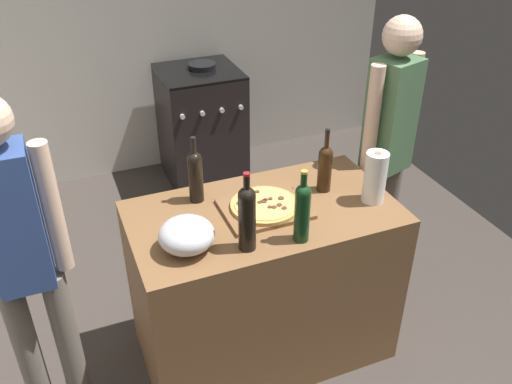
{
  "coord_description": "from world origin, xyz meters",
  "views": [
    {
      "loc": [
        -0.76,
        -1.4,
        2.38
      ],
      "look_at": [
        0.09,
        0.71,
        0.96
      ],
      "focal_mm": 38.63,
      "sensor_mm": 36.0,
      "label": 1
    }
  ],
  "objects_px": {
    "paper_towel_roll": "(375,177)",
    "wine_bottle_green": "(247,216)",
    "pizza": "(265,205)",
    "person_in_stripes": "(22,256)",
    "person_in_red": "(387,144)",
    "wine_bottle_clear": "(302,210)",
    "mixing_bowl": "(187,235)",
    "wine_bottle_amber": "(325,166)",
    "stove": "(202,125)",
    "wine_bottle_dark": "(195,174)"
  },
  "relations": [
    {
      "from": "mixing_bowl",
      "to": "stove",
      "type": "bearing_deg",
      "value": 71.78
    },
    {
      "from": "paper_towel_roll",
      "to": "stove",
      "type": "xyz_separation_m",
      "value": [
        -0.26,
        2.05,
        -0.57
      ]
    },
    {
      "from": "wine_bottle_amber",
      "to": "wine_bottle_dark",
      "type": "height_order",
      "value": "wine_bottle_dark"
    },
    {
      "from": "paper_towel_roll",
      "to": "wine_bottle_green",
      "type": "distance_m",
      "value": 0.72
    },
    {
      "from": "paper_towel_roll",
      "to": "person_in_stripes",
      "type": "relative_size",
      "value": 0.16
    },
    {
      "from": "paper_towel_roll",
      "to": "wine_bottle_dark",
      "type": "xyz_separation_m",
      "value": [
        -0.8,
        0.33,
        0.02
      ]
    },
    {
      "from": "person_in_red",
      "to": "paper_towel_roll",
      "type": "bearing_deg",
      "value": -130.96
    },
    {
      "from": "stove",
      "to": "pizza",
      "type": "bearing_deg",
      "value": -97.74
    },
    {
      "from": "wine_bottle_clear",
      "to": "mixing_bowl",
      "type": "bearing_deg",
      "value": 166.2
    },
    {
      "from": "mixing_bowl",
      "to": "wine_bottle_dark",
      "type": "xyz_separation_m",
      "value": [
        0.15,
        0.36,
        0.07
      ]
    },
    {
      "from": "pizza",
      "to": "wine_bottle_green",
      "type": "relative_size",
      "value": 0.88
    },
    {
      "from": "wine_bottle_green",
      "to": "mixing_bowl",
      "type": "bearing_deg",
      "value": 160.41
    },
    {
      "from": "mixing_bowl",
      "to": "person_in_red",
      "type": "bearing_deg",
      "value": 17.82
    },
    {
      "from": "wine_bottle_green",
      "to": "person_in_stripes",
      "type": "relative_size",
      "value": 0.22
    },
    {
      "from": "pizza",
      "to": "wine_bottle_green",
      "type": "distance_m",
      "value": 0.33
    },
    {
      "from": "wine_bottle_amber",
      "to": "wine_bottle_clear",
      "type": "distance_m",
      "value": 0.44
    },
    {
      "from": "person_in_red",
      "to": "stove",
      "type": "bearing_deg",
      "value": 109.22
    },
    {
      "from": "mixing_bowl",
      "to": "person_in_red",
      "type": "xyz_separation_m",
      "value": [
        1.27,
        0.41,
        -0.01
      ]
    },
    {
      "from": "wine_bottle_amber",
      "to": "pizza",
      "type": "bearing_deg",
      "value": -169.81
    },
    {
      "from": "pizza",
      "to": "mixing_bowl",
      "type": "distance_m",
      "value": 0.45
    },
    {
      "from": "wine_bottle_dark",
      "to": "wine_bottle_green",
      "type": "bearing_deg",
      "value": -78.62
    },
    {
      "from": "mixing_bowl",
      "to": "wine_bottle_clear",
      "type": "height_order",
      "value": "wine_bottle_clear"
    },
    {
      "from": "mixing_bowl",
      "to": "person_in_red",
      "type": "relative_size",
      "value": 0.14
    },
    {
      "from": "pizza",
      "to": "paper_towel_roll",
      "type": "xyz_separation_m",
      "value": [
        0.53,
        -0.12,
        0.1
      ]
    },
    {
      "from": "wine_bottle_clear",
      "to": "wine_bottle_green",
      "type": "xyz_separation_m",
      "value": [
        -0.24,
        0.03,
        0.01
      ]
    },
    {
      "from": "paper_towel_roll",
      "to": "wine_bottle_amber",
      "type": "xyz_separation_m",
      "value": [
        -0.18,
        0.18,
        0.0
      ]
    },
    {
      "from": "paper_towel_roll",
      "to": "wine_bottle_amber",
      "type": "distance_m",
      "value": 0.25
    },
    {
      "from": "pizza",
      "to": "wine_bottle_dark",
      "type": "bearing_deg",
      "value": 142.24
    },
    {
      "from": "wine_bottle_amber",
      "to": "wine_bottle_dark",
      "type": "xyz_separation_m",
      "value": [
        -0.62,
        0.15,
        0.01
      ]
    },
    {
      "from": "wine_bottle_amber",
      "to": "stove",
      "type": "xyz_separation_m",
      "value": [
        -0.09,
        1.88,
        -0.57
      ]
    },
    {
      "from": "wine_bottle_dark",
      "to": "person_in_red",
      "type": "height_order",
      "value": "person_in_red"
    },
    {
      "from": "wine_bottle_clear",
      "to": "wine_bottle_green",
      "type": "bearing_deg",
      "value": 172.33
    },
    {
      "from": "stove",
      "to": "person_in_stripes",
      "type": "height_order",
      "value": "person_in_stripes"
    },
    {
      "from": "mixing_bowl",
      "to": "wine_bottle_dark",
      "type": "distance_m",
      "value": 0.4
    },
    {
      "from": "pizza",
      "to": "wine_bottle_green",
      "type": "height_order",
      "value": "wine_bottle_green"
    },
    {
      "from": "wine_bottle_dark",
      "to": "person_in_red",
      "type": "bearing_deg",
      "value": 2.35
    },
    {
      "from": "stove",
      "to": "person_in_red",
      "type": "bearing_deg",
      "value": -70.78
    },
    {
      "from": "wine_bottle_amber",
      "to": "person_in_stripes",
      "type": "bearing_deg",
      "value": -177.21
    },
    {
      "from": "wine_bottle_clear",
      "to": "wine_bottle_green",
      "type": "height_order",
      "value": "wine_bottle_green"
    },
    {
      "from": "stove",
      "to": "person_in_red",
      "type": "relative_size",
      "value": 0.58
    },
    {
      "from": "mixing_bowl",
      "to": "person_in_stripes",
      "type": "distance_m",
      "value": 0.67
    },
    {
      "from": "wine_bottle_amber",
      "to": "person_in_red",
      "type": "distance_m",
      "value": 0.54
    },
    {
      "from": "wine_bottle_dark",
      "to": "wine_bottle_green",
      "type": "height_order",
      "value": "wine_bottle_green"
    },
    {
      "from": "wine_bottle_dark",
      "to": "person_in_stripes",
      "type": "height_order",
      "value": "person_in_stripes"
    },
    {
      "from": "mixing_bowl",
      "to": "person_in_stripes",
      "type": "xyz_separation_m",
      "value": [
        -0.66,
        0.15,
        -0.02
      ]
    },
    {
      "from": "wine_bottle_green",
      "to": "stove",
      "type": "relative_size",
      "value": 0.38
    },
    {
      "from": "person_in_red",
      "to": "wine_bottle_amber",
      "type": "bearing_deg",
      "value": -158.75
    },
    {
      "from": "mixing_bowl",
      "to": "wine_bottle_amber",
      "type": "height_order",
      "value": "wine_bottle_amber"
    },
    {
      "from": "wine_bottle_amber",
      "to": "person_in_stripes",
      "type": "relative_size",
      "value": 0.2
    },
    {
      "from": "person_in_stripes",
      "to": "wine_bottle_green",
      "type": "bearing_deg",
      "value": -14.47
    }
  ]
}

